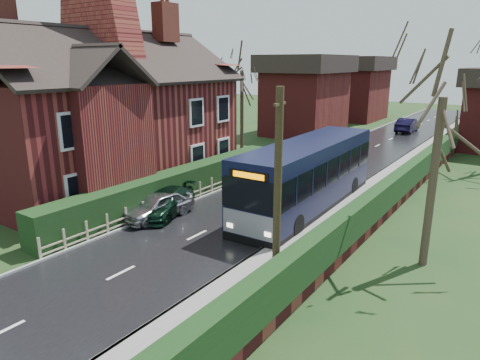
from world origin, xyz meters
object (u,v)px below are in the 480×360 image
Objects in this scene: brick_house at (106,111)px; bus at (308,176)px; car_silver at (158,206)px; telegraph_pole at (277,202)px; bus_stop_sign at (293,198)px; car_green at (166,202)px.

bus is (10.94, 2.96, -2.73)m from brick_house.
car_silver is 0.56× the size of telegraph_pole.
brick_house is at bearing -173.45° from bus_stop_sign.
bus_stop_sign is (6.00, 1.76, 1.02)m from car_silver.
brick_house is 12.25m from bus_stop_sign.
telegraph_pole reaches higher than car_silver.
car_green is 1.65× the size of bus_stop_sign.
bus is at bearing 25.17° from car_green.
bus reaches higher than bus_stop_sign.
brick_house is 2.29× the size of telegraph_pole.
car_green is 9.47m from telegraph_pole.
bus_stop_sign is at bearing 21.95° from car_silver.
telegraph_pole is at bearing -41.98° from car_green.
telegraph_pole reaches higher than bus_stop_sign.
brick_house reaches higher than telegraph_pole.
bus is 7.25m from car_silver.
car_silver is at bearing -135.71° from bus.
bus is at bearing 115.04° from bus_stop_sign.
bus is 3.53m from bus_stop_sign.
telegraph_pole is (14.05, -5.50, -1.16)m from brick_house.
bus is 2.70× the size of car_green.
brick_house is at bearing 165.44° from car_silver.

